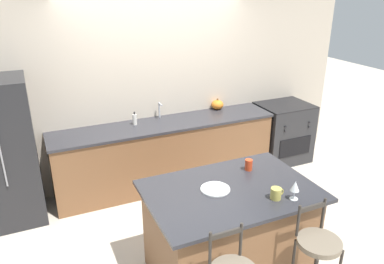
% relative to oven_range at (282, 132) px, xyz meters
% --- Properties ---
extents(ground_plane, '(18.00, 18.00, 0.00)m').
position_rel_oven_range_xyz_m(ground_plane, '(-1.96, -0.34, -0.46)').
color(ground_plane, beige).
extents(wall_back, '(6.00, 0.07, 2.70)m').
position_rel_oven_range_xyz_m(wall_back, '(-1.96, 0.35, 0.89)').
color(wall_back, beige).
rests_on(wall_back, ground_plane).
extents(back_counter, '(3.07, 0.67, 0.92)m').
position_rel_oven_range_xyz_m(back_counter, '(-1.96, 0.03, -0.00)').
color(back_counter, brown).
rests_on(back_counter, ground_plane).
extents(sink_faucet, '(0.02, 0.13, 0.22)m').
position_rel_oven_range_xyz_m(sink_faucet, '(-1.96, 0.23, 0.60)').
color(sink_faucet, '#ADAFB5').
rests_on(sink_faucet, back_counter).
extents(kitchen_island, '(1.54, 1.05, 0.94)m').
position_rel_oven_range_xyz_m(kitchen_island, '(-2.04, -1.89, 0.01)').
color(kitchen_island, brown).
rests_on(kitchen_island, ground_plane).
extents(oven_range, '(0.79, 0.68, 0.93)m').
position_rel_oven_range_xyz_m(oven_range, '(0.00, 0.00, 0.00)').
color(oven_range, '#28282B').
rests_on(oven_range, ground_plane).
extents(bar_stool_far, '(0.35, 0.35, 1.06)m').
position_rel_oven_range_xyz_m(bar_stool_far, '(-1.64, -2.62, 0.15)').
color(bar_stool_far, '#332D28').
rests_on(bar_stool_far, ground_plane).
extents(dinner_plate, '(0.27, 0.27, 0.02)m').
position_rel_oven_range_xyz_m(dinner_plate, '(-2.17, -1.84, 0.49)').
color(dinner_plate, white).
rests_on(dinner_plate, kitchen_island).
extents(wine_glass, '(0.08, 0.08, 0.17)m').
position_rel_oven_range_xyz_m(wine_glass, '(-1.62, -2.25, 0.60)').
color(wine_glass, white).
rests_on(wine_glass, kitchen_island).
extents(coffee_mug, '(0.13, 0.09, 0.10)m').
position_rel_oven_range_xyz_m(coffee_mug, '(-1.76, -2.18, 0.53)').
color(coffee_mug, '#C1B251').
rests_on(coffee_mug, kitchen_island).
extents(tumbler_cup, '(0.07, 0.07, 0.11)m').
position_rel_oven_range_xyz_m(tumbler_cup, '(-1.69, -1.63, 0.53)').
color(tumbler_cup, red).
rests_on(tumbler_cup, kitchen_island).
extents(pumpkin_decoration, '(0.18, 0.18, 0.16)m').
position_rel_oven_range_xyz_m(pumpkin_decoration, '(-1.05, 0.24, 0.53)').
color(pumpkin_decoration, orange).
rests_on(pumpkin_decoration, back_counter).
extents(soap_bottle, '(0.06, 0.06, 0.18)m').
position_rel_oven_range_xyz_m(soap_bottle, '(-2.36, 0.12, 0.53)').
color(soap_bottle, silver).
rests_on(soap_bottle, back_counter).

